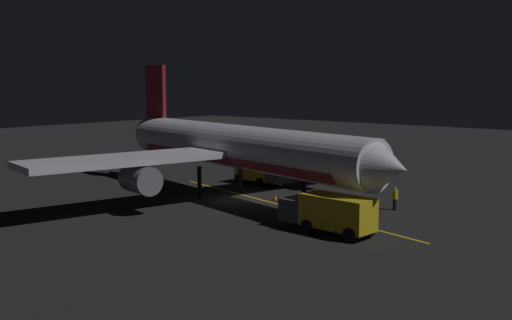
% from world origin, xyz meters
% --- Properties ---
extents(ground_plane, '(180.00, 180.00, 0.20)m').
position_xyz_m(ground_plane, '(0.00, 0.00, -0.10)').
color(ground_plane, black).
extents(apron_guide_stripe, '(7.12, 27.92, 0.01)m').
position_xyz_m(apron_guide_stripe, '(-0.71, 4.00, 0.00)').
color(apron_guide_stripe, gold).
rests_on(apron_guide_stripe, ground_plane).
extents(airliner, '(34.16, 35.69, 11.29)m').
position_xyz_m(airliner, '(-0.13, -0.60, 4.26)').
color(airliner, silver).
rests_on(airliner, ground_plane).
extents(baggage_truck, '(2.59, 6.66, 2.52)m').
position_xyz_m(baggage_truck, '(4.49, 11.94, 1.30)').
color(baggage_truck, gold).
rests_on(baggage_truck, ground_plane).
extents(catering_truck, '(2.63, 6.06, 2.30)m').
position_xyz_m(catering_truck, '(-7.11, -3.25, 1.20)').
color(catering_truck, gold).
rests_on(catering_truck, ground_plane).
extents(ground_crew_worker, '(0.40, 0.40, 1.74)m').
position_xyz_m(ground_crew_worker, '(-4.80, 11.77, 0.89)').
color(ground_crew_worker, black).
rests_on(ground_crew_worker, ground_plane).
extents(traffic_cone_near_left, '(0.50, 0.50, 0.55)m').
position_xyz_m(traffic_cone_near_left, '(1.44, 8.89, 0.25)').
color(traffic_cone_near_left, '#EA590F').
rests_on(traffic_cone_near_left, ground_plane).
extents(traffic_cone_near_right, '(0.50, 0.50, 0.55)m').
position_xyz_m(traffic_cone_near_right, '(-2.00, 2.40, 0.25)').
color(traffic_cone_near_right, '#EA590F').
rests_on(traffic_cone_near_right, ground_plane).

